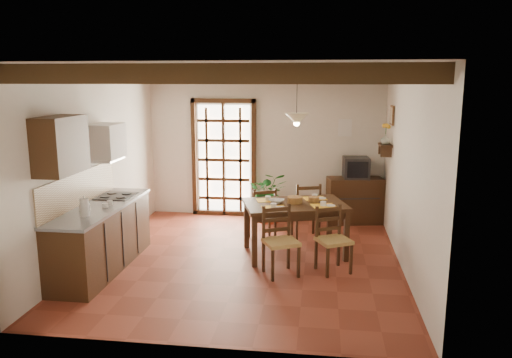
% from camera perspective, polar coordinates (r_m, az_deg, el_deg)
% --- Properties ---
extents(ground_plane, '(5.00, 5.00, 0.00)m').
position_cam_1_polar(ground_plane, '(7.52, -1.17, -9.21)').
color(ground_plane, brown).
extents(room_shell, '(4.52, 5.02, 2.81)m').
position_cam_1_polar(room_shell, '(7.09, -1.23, 4.68)').
color(room_shell, silver).
rests_on(room_shell, ground_plane).
extents(ceiling_beams, '(4.50, 4.34, 0.20)m').
position_cam_1_polar(ceiling_beams, '(7.04, -1.26, 11.76)').
color(ceiling_beams, black).
rests_on(ceiling_beams, room_shell).
extents(french_door, '(1.26, 0.11, 2.32)m').
position_cam_1_polar(french_door, '(9.70, -3.69, 2.64)').
color(french_door, white).
rests_on(french_door, ground_plane).
extents(kitchen_counter, '(0.64, 2.25, 1.38)m').
position_cam_1_polar(kitchen_counter, '(7.37, -17.22, -6.27)').
color(kitchen_counter, '#352010').
rests_on(kitchen_counter, ground_plane).
extents(upper_cabinet, '(0.35, 0.80, 0.70)m').
position_cam_1_polar(upper_cabinet, '(6.52, -21.43, 3.62)').
color(upper_cabinet, '#352010').
rests_on(upper_cabinet, room_shell).
extents(range_hood, '(0.38, 0.60, 0.54)m').
position_cam_1_polar(range_hood, '(7.64, -16.71, 4.06)').
color(range_hood, white).
rests_on(range_hood, room_shell).
extents(counter_items, '(0.50, 1.43, 0.25)m').
position_cam_1_polar(counter_items, '(7.32, -17.15, -2.44)').
color(counter_items, black).
rests_on(counter_items, kitchen_counter).
extents(dining_table, '(1.70, 1.34, 0.81)m').
position_cam_1_polar(dining_table, '(7.56, 4.46, -3.51)').
color(dining_table, '#372112').
rests_on(dining_table, ground_plane).
extents(chair_near_left, '(0.58, 0.57, 0.94)m').
position_cam_1_polar(chair_near_left, '(6.89, 2.81, -8.54)').
color(chair_near_left, '#B08E4A').
rests_on(chair_near_left, ground_plane).
extents(chair_near_right, '(0.56, 0.55, 0.91)m').
position_cam_1_polar(chair_near_right, '(7.08, 8.78, -8.21)').
color(chair_near_right, '#B08E4A').
rests_on(chair_near_right, ground_plane).
extents(chair_far_left, '(0.54, 0.53, 0.91)m').
position_cam_1_polar(chair_far_left, '(8.32, 0.70, -5.10)').
color(chair_far_left, '#B08E4A').
rests_on(chair_far_left, ground_plane).
extents(chair_far_right, '(0.54, 0.53, 0.96)m').
position_cam_1_polar(chair_far_right, '(8.47, 5.68, -4.75)').
color(chair_far_right, '#B08E4A').
rests_on(chair_far_right, ground_plane).
extents(table_setting, '(1.08, 0.72, 0.10)m').
position_cam_1_polar(table_setting, '(7.51, 4.48, -2.10)').
color(table_setting, yellow).
rests_on(table_setting, dining_table).
extents(table_bowl, '(0.26, 0.26, 0.05)m').
position_cam_1_polar(table_bowl, '(7.52, 2.41, -2.54)').
color(table_bowl, white).
rests_on(table_bowl, dining_table).
extents(sideboard, '(1.07, 0.62, 0.85)m').
position_cam_1_polar(sideboard, '(9.47, 11.21, -2.40)').
color(sideboard, '#352010').
rests_on(sideboard, ground_plane).
extents(crt_tv, '(0.49, 0.46, 0.39)m').
position_cam_1_polar(crt_tv, '(9.34, 11.36, 1.26)').
color(crt_tv, black).
rests_on(crt_tv, sideboard).
extents(fuse_box, '(0.25, 0.03, 0.32)m').
position_cam_1_polar(fuse_box, '(9.49, 10.13, 5.79)').
color(fuse_box, white).
rests_on(fuse_box, room_shell).
extents(plant_pot, '(0.37, 0.37, 0.23)m').
position_cam_1_polar(plant_pot, '(9.39, 1.44, -4.28)').
color(plant_pot, maroon).
rests_on(plant_pot, ground_plane).
extents(potted_plant, '(1.99, 1.76, 2.03)m').
position_cam_1_polar(potted_plant, '(9.28, 1.45, -1.55)').
color(potted_plant, '#144C19').
rests_on(potted_plant, ground_plane).
extents(wall_shelf, '(0.20, 0.42, 0.20)m').
position_cam_1_polar(wall_shelf, '(8.70, 14.54, 3.52)').
color(wall_shelf, '#352010').
rests_on(wall_shelf, room_shell).
extents(shelf_vase, '(0.15, 0.15, 0.15)m').
position_cam_1_polar(shelf_vase, '(8.68, 14.59, 4.43)').
color(shelf_vase, '#B2BFB2').
rests_on(shelf_vase, wall_shelf).
extents(shelf_flowers, '(0.14, 0.14, 0.36)m').
position_cam_1_polar(shelf_flowers, '(8.66, 14.66, 5.80)').
color(shelf_flowers, yellow).
rests_on(shelf_flowers, shelf_vase).
extents(framed_picture, '(0.03, 0.32, 0.32)m').
position_cam_1_polar(framed_picture, '(8.66, 15.27, 7.04)').
color(framed_picture, brown).
rests_on(framed_picture, room_shell).
extents(pendant_lamp, '(0.36, 0.36, 0.84)m').
position_cam_1_polar(pendant_lamp, '(7.43, 4.66, 6.98)').
color(pendant_lamp, black).
rests_on(pendant_lamp, room_shell).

